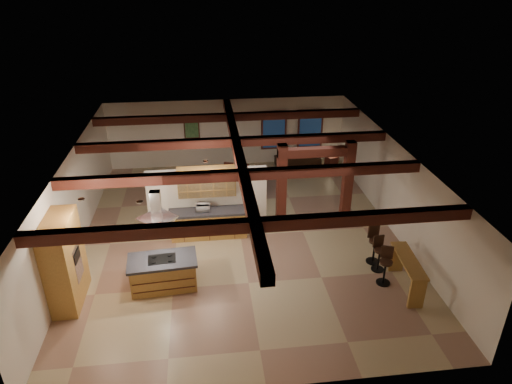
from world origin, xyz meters
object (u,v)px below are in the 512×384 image
at_px(dining_table, 242,187).
at_px(bar_counter, 407,269).
at_px(kitchen_island, 163,273).
at_px(sofa, 298,159).

bearing_deg(dining_table, bar_counter, -52.37).
xyz_separation_m(kitchen_island, dining_table, (2.61, 5.36, -0.15)).
bearing_deg(bar_counter, kitchen_island, 172.49).
bearing_deg(kitchen_island, bar_counter, -7.51).
bearing_deg(sofa, kitchen_island, 54.35).
xyz_separation_m(kitchen_island, sofa, (5.30, 7.84, -0.17)).
distance_m(dining_table, sofa, 3.66).
bearing_deg(sofa, dining_table, 41.18).
distance_m(kitchen_island, bar_counter, 6.54).
height_order(dining_table, sofa, dining_table).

